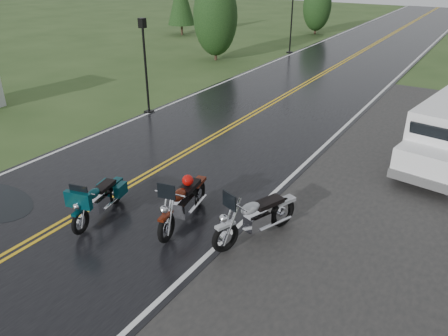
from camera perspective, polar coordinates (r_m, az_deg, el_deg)
name	(u,v)px	position (r m, az deg, el deg)	size (l,w,h in m)	color
ground	(97,205)	(12.34, -16.22, -4.61)	(120.00, 120.00, 0.00)	#2D471E
road	(266,107)	(19.71, 5.48, 7.96)	(8.00, 100.00, 0.04)	black
motorcycle_red	(166,217)	(10.07, -7.64, -6.38)	(0.88, 2.41, 1.43)	#4E1609
motorcycle_teal	(79,213)	(10.85, -18.42, -5.58)	(0.77, 2.12, 1.25)	#05323A
motorcycle_silver	(225,226)	(9.66, 0.17, -7.65)	(0.88, 2.42, 1.43)	#A7A9AF
van_white	(407,145)	(14.00, 22.76, 2.82)	(1.99, 5.29, 2.08)	white
lamp_post_near_left	(146,67)	(18.65, -10.20, 12.85)	(0.34, 0.34, 3.93)	black
lamp_post_far_left	(291,23)	(31.42, 8.79, 18.27)	(0.35, 0.35, 4.07)	black
tree_left_mid	(216,25)	(28.79, -1.12, 18.13)	(2.77, 2.77, 4.33)	#1E3D19
tree_left_far	(317,12)	(40.24, 12.01, 19.34)	(2.37, 2.37, 3.65)	#1E3D19
pine_left_far	(181,5)	(39.03, -5.66, 20.42)	(2.31, 2.31, 4.82)	#1E3D19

